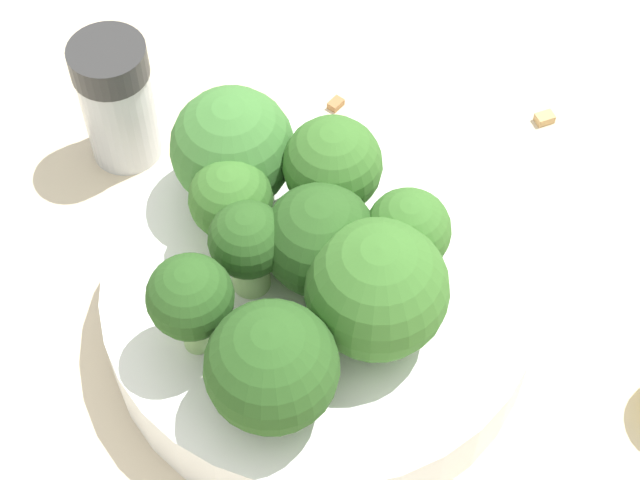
{
  "coord_description": "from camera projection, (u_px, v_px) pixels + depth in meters",
  "views": [
    {
      "loc": [
        0.2,
        0.15,
        0.43
      ],
      "look_at": [
        0.0,
        0.0,
        0.07
      ],
      "focal_mm": 60.0,
      "sensor_mm": 36.0,
      "label": 1
    }
  ],
  "objects": [
    {
      "name": "ground_plane",
      "position": [
        320.0,
        321.0,
        0.5
      ],
      "size": [
        3.0,
        3.0,
        0.0
      ],
      "primitive_type": "plane",
      "color": "beige"
    },
    {
      "name": "almond_crumb_3",
      "position": [
        297.0,
        121.0,
        0.57
      ],
      "size": [
        0.01,
        0.0,
        0.01
      ],
      "primitive_type": "cube",
      "rotation": [
        0.0,
        0.0,
        6.0
      ],
      "color": "tan",
      "rests_on": "ground_plane"
    },
    {
      "name": "pepper_shaker",
      "position": [
        117.0,
        101.0,
        0.53
      ],
      "size": [
        0.04,
        0.04,
        0.07
      ],
      "color": "#B2B7BC",
      "rests_on": "ground_plane"
    },
    {
      "name": "bowl",
      "position": [
        320.0,
        301.0,
        0.49
      ],
      "size": [
        0.19,
        0.19,
        0.04
      ],
      "primitive_type": "cylinder",
      "color": "white",
      "rests_on": "ground_plane"
    },
    {
      "name": "broccoli_floret_5",
      "position": [
        231.0,
        202.0,
        0.46
      ],
      "size": [
        0.04,
        0.04,
        0.05
      ],
      "color": "#8EB770",
      "rests_on": "bowl"
    },
    {
      "name": "broccoli_floret_3",
      "position": [
        408.0,
        233.0,
        0.44
      ],
      "size": [
        0.04,
        0.04,
        0.05
      ],
      "color": "#84AD66",
      "rests_on": "bowl"
    },
    {
      "name": "almond_crumb_2",
      "position": [
        336.0,
        101.0,
        0.57
      ],
      "size": [
        0.01,
        0.01,
        0.01
      ],
      "primitive_type": "cube",
      "rotation": [
        0.0,
        0.0,
        6.25
      ],
      "color": "olive",
      "rests_on": "ground_plane"
    },
    {
      "name": "broccoli_floret_7",
      "position": [
        333.0,
        168.0,
        0.46
      ],
      "size": [
        0.04,
        0.04,
        0.06
      ],
      "color": "#7A9E5B",
      "rests_on": "bowl"
    },
    {
      "name": "broccoli_floret_0",
      "position": [
        272.0,
        368.0,
        0.41
      ],
      "size": [
        0.05,
        0.05,
        0.06
      ],
      "color": "#7A9E5B",
      "rests_on": "bowl"
    },
    {
      "name": "broccoli_floret_1",
      "position": [
        377.0,
        290.0,
        0.43
      ],
      "size": [
        0.06,
        0.06,
        0.06
      ],
      "color": "#7A9E5B",
      "rests_on": "bowl"
    },
    {
      "name": "broccoli_floret_8",
      "position": [
        233.0,
        150.0,
        0.47
      ],
      "size": [
        0.06,
        0.06,
        0.06
      ],
      "color": "#8EB770",
      "rests_on": "bowl"
    },
    {
      "name": "almond_crumb_1",
      "position": [
        545.0,
        115.0,
        0.57
      ],
      "size": [
        0.01,
        0.01,
        0.01
      ],
      "primitive_type": "cube",
      "rotation": [
        0.0,
        0.0,
        5.73
      ],
      "color": "tan",
      "rests_on": "ground_plane"
    },
    {
      "name": "broccoli_floret_6",
      "position": [
        191.0,
        300.0,
        0.42
      ],
      "size": [
        0.04,
        0.04,
        0.05
      ],
      "color": "#84AD66",
      "rests_on": "bowl"
    },
    {
      "name": "broccoli_floret_2",
      "position": [
        311.0,
        240.0,
        0.45
      ],
      "size": [
        0.05,
        0.05,
        0.05
      ],
      "color": "#8EB770",
      "rests_on": "bowl"
    },
    {
      "name": "broccoli_floret_4",
      "position": [
        248.0,
        244.0,
        0.44
      ],
      "size": [
        0.03,
        0.03,
        0.05
      ],
      "color": "#8EB770",
      "rests_on": "bowl"
    }
  ]
}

